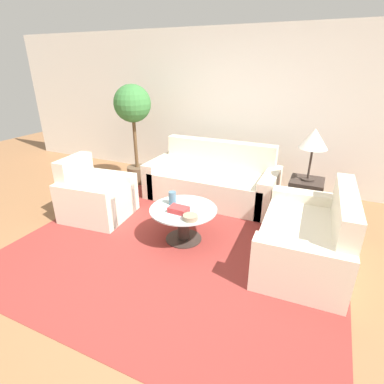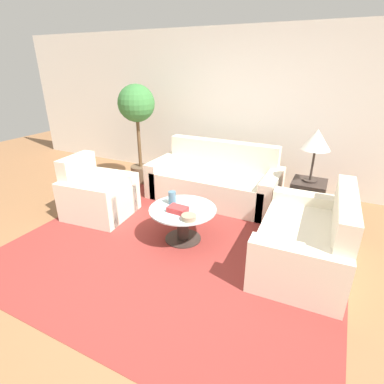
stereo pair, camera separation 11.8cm
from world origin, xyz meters
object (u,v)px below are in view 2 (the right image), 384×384
Objects in this scene: armchair at (96,196)px; loveseat at (310,241)px; vase at (172,198)px; bowl at (189,217)px; book_stack at (178,209)px; table_lamp at (317,141)px; potted_plant at (137,114)px; sofa_main at (215,181)px; coffee_table at (183,220)px.

armchair is 2.90m from loveseat.
loveseat reaches higher than vase.
book_stack is (-0.20, 0.11, 0.00)m from bowl.
potted_plant is (-2.93, 0.17, 0.10)m from table_lamp.
table_lamp reaches higher than sofa_main.
loveseat is 6.50× the size of book_stack.
book_stack is (0.12, -1.47, 0.18)m from sofa_main.
bowl is at bearing -75.11° from loveseat.
coffee_table is at bearing -85.44° from loveseat.
armchair is 0.54× the size of potted_plant.
loveseat is at bearing 13.18° from book_stack.
potted_plant is (-1.51, 0.07, 0.94)m from sofa_main.
book_stack is at bearing -81.49° from loveseat.
sofa_main is 1.98m from loveseat.
table_lamp is (-0.17, 1.09, 0.84)m from loveseat.
table_lamp reaches higher than loveseat.
table_lamp is 1.99m from vase.
loveseat is 1.83× the size of coffee_table.
potted_plant reaches higher than bowl.
bowl is 0.74× the size of book_stack.
coffee_table is at bearing 132.07° from bowl.
armchair is (-1.31, -1.30, -0.00)m from sofa_main.
vase is (1.26, 0.00, 0.23)m from armchair.
sofa_main is 1.37m from coffee_table.
coffee_table is 0.21m from book_stack.
potted_plant reaches higher than coffee_table.
sofa_main is at bearing -2.62° from potted_plant.
loveseat reaches higher than armchair.
coffee_table is 2.38m from potted_plant.
armchair is at bearing -81.46° from potted_plant.
armchair is at bearing 177.73° from coffee_table.
armchair is at bearing -156.09° from table_lamp.
sofa_main is at bearing 95.65° from coffee_table.
sofa_main reaches higher than coffee_table.
potted_plant is at bearing 2.56° from armchair.
book_stack is at bearing -133.30° from table_lamp.
potted_plant is at bearing 137.02° from vase.
sofa_main is 2.19× the size of armchair.
coffee_table is at bearing -135.35° from table_lamp.
potted_plant is 10.63× the size of vase.
loveseat is 8.74× the size of bowl.
table_lamp is at bearing -173.32° from loveseat.
bowl is at bearing -78.23° from sofa_main.
coffee_table is 0.34m from bowl.
sofa_main is 1.18× the size of potted_plant.
armchair is 5.42× the size of bowl.
potted_plant is at bearing 176.76° from table_lamp.
coffee_table is (1.44, -0.06, -0.00)m from armchair.
table_lamp reaches higher than armchair.
table_lamp reaches higher than coffee_table.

